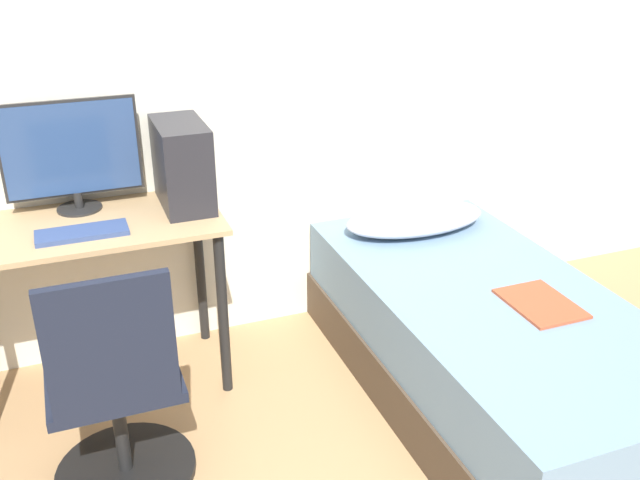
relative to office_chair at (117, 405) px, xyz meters
name	(u,v)px	position (x,y,z in m)	size (l,w,h in m)	color
wall_back	(176,82)	(0.46, 0.96, 0.89)	(8.00, 0.05, 2.50)	silver
desk	(88,253)	(-0.01, 0.66, 0.29)	(1.09, 0.55, 0.78)	tan
office_chair	(117,405)	(0.00, 0.00, 0.00)	(0.51, 0.51, 0.92)	black
bed	(487,346)	(1.51, -0.01, -0.11)	(0.93, 1.89, 0.51)	#4C3D2D
pillow	(415,218)	(1.51, 0.67, 0.21)	(0.71, 0.36, 0.11)	#B2B7C6
magazine	(541,304)	(1.62, -0.17, 0.16)	(0.24, 0.32, 0.01)	#B24C2D
monitor	(71,153)	(-0.01, 0.83, 0.67)	(0.55, 0.18, 0.47)	black
keyboard	(82,233)	(-0.02, 0.55, 0.43)	(0.35, 0.14, 0.02)	#33477A
pc_tower	(182,164)	(0.42, 0.72, 0.60)	(0.20, 0.38, 0.36)	#232328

